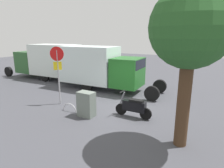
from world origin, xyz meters
TOP-DOWN VIEW (x-y plane):
  - ground_plane at (0.00, 0.00)m, footprint 60.00×60.00m
  - box_truck_near at (3.10, -2.86)m, footprint 7.62×2.52m
  - box_truck_far at (9.03, -3.43)m, footprint 7.70×2.56m
  - motorcycle at (-1.06, 0.61)m, footprint 1.81×0.55m
  - stop_sign at (3.28, 1.00)m, footprint 0.71×0.33m
  - street_tree at (-3.43, 1.96)m, footprint 2.59×2.59m
  - utility_cabinet at (0.95, 1.61)m, footprint 0.80×0.52m
  - bike_rack_hoop at (2.08, 1.55)m, footprint 0.85×0.09m

SIDE VIEW (x-z plane):
  - ground_plane at x=0.00m, z-range 0.00..0.00m
  - bike_rack_hoop at x=2.08m, z-range -0.43..0.43m
  - motorcycle at x=-1.06m, z-range -0.08..1.12m
  - utility_cabinet at x=0.95m, z-range 0.00..1.21m
  - box_truck_near at x=3.10m, z-range 0.14..3.17m
  - box_truck_far at x=9.03m, z-range 0.14..3.18m
  - stop_sign at x=3.28m, z-range 0.54..3.74m
  - street_tree at x=-3.43m, z-range 1.27..6.58m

